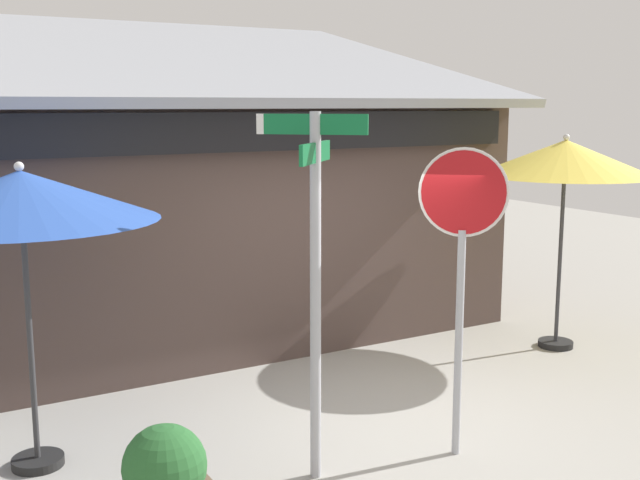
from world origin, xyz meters
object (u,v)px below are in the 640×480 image
street_sign_post (315,261)px  patio_umbrella_mustard_center (565,159)px  stop_sign (462,244)px  patio_umbrella_royal_blue_left (21,198)px

street_sign_post → patio_umbrella_mustard_center: (4.47, 1.54, 0.56)m
stop_sign → patio_umbrella_mustard_center: stop_sign is taller
street_sign_post → patio_umbrella_royal_blue_left: (-1.98, 1.38, 0.48)m
stop_sign → street_sign_post: bearing=169.0°
street_sign_post → patio_umbrella_mustard_center: 4.76m
stop_sign → patio_umbrella_royal_blue_left: stop_sign is taller
street_sign_post → stop_sign: (1.31, -0.25, 0.05)m
street_sign_post → patio_umbrella_royal_blue_left: 2.46m
patio_umbrella_royal_blue_left → patio_umbrella_mustard_center: (6.45, 0.16, 0.08)m
stop_sign → patio_umbrella_royal_blue_left: size_ratio=1.04×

